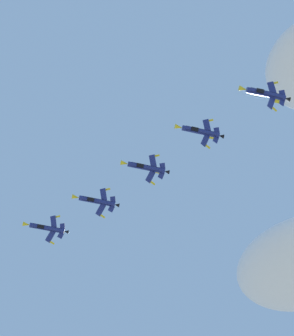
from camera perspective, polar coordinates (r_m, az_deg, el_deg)
fighter_jet_lead at (r=182.60m, az=-11.12°, el=-6.55°), size 13.54×11.29×7.70m
fighter_jet_left_wing at (r=171.16m, az=-5.67°, el=-3.67°), size 13.54×11.28×7.67m
fighter_jet_right_wing at (r=163.61m, az=-0.17°, el=0.06°), size 13.54×11.31×7.76m
fighter_jet_left_outer at (r=162.37m, az=5.88°, el=4.05°), size 13.54×11.39×8.12m
fighter_jet_right_outer at (r=158.11m, az=12.97°, el=8.02°), size 13.54×11.45×8.35m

